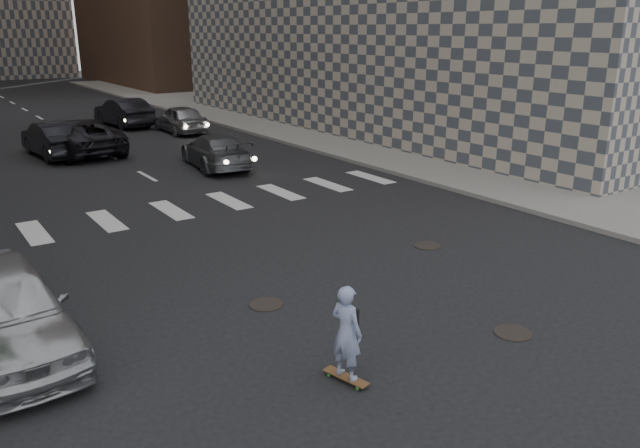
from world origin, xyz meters
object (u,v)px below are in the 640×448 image
Objects in this scene: skateboarder at (347,332)px; traffic_car_c at (79,137)px; traffic_car_d at (180,119)px; traffic_car_b at (216,151)px; traffic_car_e at (124,112)px; silver_sedan at (3,311)px; traffic_car_a at (55,139)px.

skateboarder is 0.29× the size of traffic_car_c.
traffic_car_b is at bearing 77.13° from traffic_car_d.
skateboarder is at bearing 79.72° from traffic_car_b.
skateboarder is at bearing 81.66° from traffic_car_c.
traffic_car_e is at bearing 64.99° from skateboarder.
traffic_car_c is at bearing 53.63° from traffic_car_e.
traffic_car_e reaches higher than traffic_car_b.
silver_sedan is at bearing 59.19° from traffic_car_b.
traffic_car_a is 0.99× the size of traffic_car_e.
traffic_car_d is (2.25, 9.24, 0.06)m from traffic_car_b.
silver_sedan is 0.84× the size of traffic_car_c.
traffic_car_c is 8.42m from traffic_car_e.
traffic_car_e is (5.71, 29.29, -0.07)m from skateboarder.
silver_sedan is 0.99× the size of traffic_car_a.
traffic_car_b is 9.51m from traffic_car_d.
traffic_car_d is at bearing 59.42° from skateboarder.
traffic_car_a reaches higher than traffic_car_c.
traffic_car_c is at bearing 28.94° from traffic_car_d.
traffic_car_d is at bearing -156.53° from traffic_car_c.
traffic_car_e is at bearing -83.88° from traffic_car_b.
traffic_car_a is 7.76m from traffic_car_b.
silver_sedan reaches higher than traffic_car_e.
traffic_car_b is at bearing 124.97° from traffic_car_a.
traffic_car_c is (-3.86, 5.97, 0.10)m from traffic_car_b.
traffic_car_d is at bearing -95.77° from traffic_car_b.
traffic_car_e is at bearing -130.86° from traffic_car_a.
silver_sedan reaches higher than traffic_car_b.
traffic_car_d is 0.90× the size of traffic_car_e.
traffic_car_a is (4.71, 18.00, -0.02)m from silver_sedan.
silver_sedan is 0.98× the size of traffic_car_e.
traffic_car_c reaches higher than traffic_car_d.
skateboarder is 22.07m from traffic_car_a.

